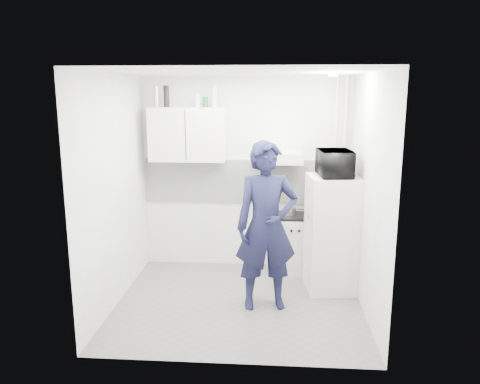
{
  "coord_description": "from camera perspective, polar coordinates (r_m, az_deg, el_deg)",
  "views": [
    {
      "loc": [
        0.38,
        -5.02,
        2.4
      ],
      "look_at": [
        -0.01,
        0.3,
        1.25
      ],
      "focal_mm": 35.0,
      "sensor_mm": 36.0,
      "label": 1
    }
  ],
  "objects": [
    {
      "name": "wall_left",
      "position": [
        5.44,
        -15.03,
        0.08
      ],
      "size": [
        0.0,
        2.6,
        2.6
      ],
      "primitive_type": "plane",
      "rotation": [
        1.57,
        0.0,
        1.57
      ],
      "color": "white",
      "rests_on": "floor"
    },
    {
      "name": "wall_right",
      "position": [
        5.24,
        15.29,
        -0.39
      ],
      "size": [
        0.0,
        2.6,
        2.6
      ],
      "primitive_type": "plane",
      "rotation": [
        1.57,
        0.0,
        -1.57
      ],
      "color": "white",
      "rests_on": "floor"
    },
    {
      "name": "bottle_b",
      "position": [
        6.26,
        -8.97,
        11.45
      ],
      "size": [
        0.07,
        0.07,
        0.28
      ],
      "primitive_type": "cylinder",
      "color": "black",
      "rests_on": "upper_cabinet"
    },
    {
      "name": "saucepan",
      "position": [
        6.26,
        6.1,
        -2.31
      ],
      "size": [
        0.16,
        0.16,
        0.09
      ],
      "primitive_type": "cylinder",
      "color": "silver",
      "rests_on": "stove_top"
    },
    {
      "name": "ceiling_spot_fixture",
      "position": [
        5.26,
        11.26,
        13.79
      ],
      "size": [
        0.1,
        0.1,
        0.02
      ],
      "primitive_type": "cylinder",
      "color": "white",
      "rests_on": "ceiling"
    },
    {
      "name": "floor",
      "position": [
        5.58,
        -0.15,
        -13.32
      ],
      "size": [
        2.8,
        2.8,
        0.0
      ],
      "primitive_type": "plane",
      "color": "#5E5C53",
      "rests_on": "ground"
    },
    {
      "name": "stove_top",
      "position": [
        6.24,
        6.68,
        -2.92
      ],
      "size": [
        0.46,
        0.46,
        0.03
      ],
      "primitive_type": "cube",
      "color": "black",
      "rests_on": "stove"
    },
    {
      "name": "canister_a",
      "position": [
        6.18,
        -5.2,
        11.07
      ],
      "size": [
        0.07,
        0.07,
        0.18
      ],
      "primitive_type": "cylinder",
      "color": "#B2B7BC",
      "rests_on": "upper_cabinet"
    },
    {
      "name": "person",
      "position": [
        5.17,
        3.25,
        -4.2
      ],
      "size": [
        0.76,
        0.57,
        1.89
      ],
      "primitive_type": "imported",
      "rotation": [
        0.0,
        0.0,
        0.18
      ],
      "color": "black",
      "rests_on": "floor"
    },
    {
      "name": "canister_b",
      "position": [
        6.16,
        -4.24,
        10.91
      ],
      "size": [
        0.07,
        0.07,
        0.14
      ],
      "primitive_type": "cylinder",
      "color": "#144C1E",
      "rests_on": "upper_cabinet"
    },
    {
      "name": "bottle_a",
      "position": [
        6.29,
        -10.16,
        11.37
      ],
      "size": [
        0.06,
        0.06,
        0.27
      ],
      "primitive_type": "cylinder",
      "color": "silver",
      "rests_on": "upper_cabinet"
    },
    {
      "name": "upper_cabinet",
      "position": [
        6.22,
        -6.36,
        7.02
      ],
      "size": [
        1.0,
        0.35,
        0.7
      ],
      "primitive_type": "cube",
      "color": "silver",
      "rests_on": "wall_back"
    },
    {
      "name": "bottle_e",
      "position": [
        6.15,
        -3.13,
        11.62
      ],
      "size": [
        0.07,
        0.07,
        0.29
      ],
      "primitive_type": "cylinder",
      "color": "#B2B7BC",
      "rests_on": "upper_cabinet"
    },
    {
      "name": "pipe_a",
      "position": [
        6.36,
        12.43,
        1.9
      ],
      "size": [
        0.05,
        0.05,
        2.6
      ],
      "primitive_type": "cylinder",
      "color": "silver",
      "rests_on": "floor"
    },
    {
      "name": "microwave",
      "position": [
        5.61,
        11.52,
        3.46
      ],
      "size": [
        0.58,
        0.42,
        0.31
      ],
      "primitive_type": "imported",
      "rotation": [
        0.0,
        0.0,
        1.66
      ],
      "color": "black",
      "rests_on": "fridge"
    },
    {
      "name": "pipe_b",
      "position": [
        6.34,
        11.36,
        1.93
      ],
      "size": [
        0.04,
        0.04,
        2.6
      ],
      "primitive_type": "cylinder",
      "color": "silver",
      "rests_on": "floor"
    },
    {
      "name": "ceiling",
      "position": [
        5.04,
        -0.17,
        14.44
      ],
      "size": [
        2.8,
        2.8,
        0.0
      ],
      "primitive_type": "plane",
      "color": "white",
      "rests_on": "wall_back"
    },
    {
      "name": "fridge",
      "position": [
        5.8,
        11.16,
        -5.01
      ],
      "size": [
        0.65,
        0.65,
        1.42
      ],
      "primitive_type": "cube",
      "rotation": [
        0.0,
        0.0,
        0.11
      ],
      "color": "silver",
      "rests_on": "floor"
    },
    {
      "name": "stove",
      "position": [
        6.36,
        6.59,
        -6.4
      ],
      "size": [
        0.48,
        0.48,
        0.77
      ],
      "primitive_type": "cube",
      "color": "silver",
      "rests_on": "floor"
    },
    {
      "name": "backsplash",
      "position": [
        6.38,
        0.68,
        1.32
      ],
      "size": [
        2.74,
        0.03,
        0.6
      ],
      "primitive_type": "cube",
      "color": "white",
      "rests_on": "wall_back"
    },
    {
      "name": "range_hood",
      "position": [
        6.08,
        4.8,
        4.27
      ],
      "size": [
        0.6,
        0.5,
        0.14
      ],
      "primitive_type": "cube",
      "color": "silver",
      "rests_on": "wall_back"
    },
    {
      "name": "wall_back",
      "position": [
        6.38,
        0.69,
        2.23
      ],
      "size": [
        2.8,
        0.0,
        2.8
      ],
      "primitive_type": "plane",
      "rotation": [
        1.57,
        0.0,
        0.0
      ],
      "color": "white",
      "rests_on": "floor"
    }
  ]
}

